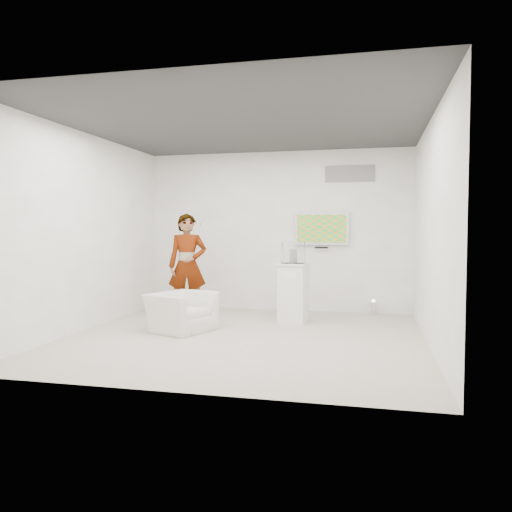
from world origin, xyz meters
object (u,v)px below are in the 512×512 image
at_px(tv, 322,229).
at_px(person, 187,266).
at_px(floor_uplight, 373,307).
at_px(armchair, 181,312).
at_px(pedestal, 293,293).

bearing_deg(tv, person, -153.37).
bearing_deg(floor_uplight, person, -162.73).
xyz_separation_m(armchair, pedestal, (1.55, 1.07, 0.20)).
distance_m(tv, pedestal, 1.62).
xyz_separation_m(tv, armchair, (-1.89, -2.25, -1.26)).
relative_size(person, armchair, 2.02).
distance_m(tv, armchair, 3.20).
height_order(pedestal, floor_uplight, pedestal).
height_order(tv, floor_uplight, tv).
bearing_deg(person, armchair, -92.19).
bearing_deg(person, floor_uplight, -0.97).
height_order(person, armchair, person).
xyz_separation_m(person, pedestal, (1.87, -0.07, -0.41)).
relative_size(tv, armchair, 1.12).
distance_m(person, armchair, 1.33).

